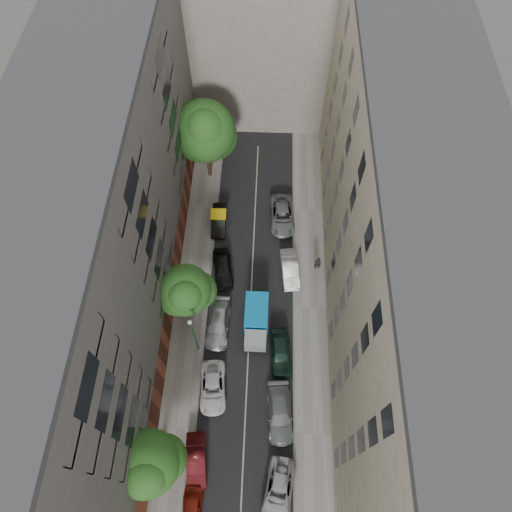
{
  "coord_description": "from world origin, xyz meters",
  "views": [
    {
      "loc": [
        1.15,
        -17.01,
        39.0
      ],
      "look_at": [
        0.43,
        1.88,
        6.0
      ],
      "focal_mm": 32.0,
      "sensor_mm": 36.0,
      "label": 1
    }
  ],
  "objects_px": {
    "car_right_2": "(281,352)",
    "tree_near": "(148,465)",
    "car_left_4": "(223,268)",
    "car_right_0": "(279,490)",
    "car_right_1": "(280,413)",
    "tarp_truck": "(256,321)",
    "tree_far": "(205,133)",
    "car_left_3": "(218,324)",
    "car_left_5": "(219,220)",
    "car_right_3": "(290,269)",
    "car_right_4": "(282,215)",
    "lamp_post": "(193,333)",
    "car_left_1": "(196,460)",
    "pedestrian": "(318,263)",
    "car_left_2": "(213,387)",
    "tree_mid": "(187,292)"
  },
  "relations": [
    {
      "from": "tarp_truck",
      "to": "car_left_2",
      "type": "bearing_deg",
      "value": -119.9
    },
    {
      "from": "tree_mid",
      "to": "car_left_2",
      "type": "bearing_deg",
      "value": -70.26
    },
    {
      "from": "car_left_2",
      "to": "car_right_3",
      "type": "bearing_deg",
      "value": 55.9
    },
    {
      "from": "car_right_0",
      "to": "car_right_3",
      "type": "distance_m",
      "value": 18.8
    },
    {
      "from": "car_left_4",
      "to": "tree_far",
      "type": "bearing_deg",
      "value": 91.14
    },
    {
      "from": "tree_mid",
      "to": "tree_far",
      "type": "bearing_deg",
      "value": 89.4
    },
    {
      "from": "tree_near",
      "to": "tarp_truck",
      "type": "bearing_deg",
      "value": 60.51
    },
    {
      "from": "tree_far",
      "to": "lamp_post",
      "type": "xyz_separation_m",
      "value": [
        0.64,
        -19.56,
        -2.34
      ]
    },
    {
      "from": "car_right_2",
      "to": "lamp_post",
      "type": "bearing_deg",
      "value": 172.7
    },
    {
      "from": "car_left_1",
      "to": "car_left_3",
      "type": "relative_size",
      "value": 0.85
    },
    {
      "from": "tarp_truck",
      "to": "tree_mid",
      "type": "bearing_deg",
      "value": 171.62
    },
    {
      "from": "car_right_0",
      "to": "tree_far",
      "type": "bearing_deg",
      "value": 113.37
    },
    {
      "from": "car_left_2",
      "to": "tree_mid",
      "type": "height_order",
      "value": "tree_mid"
    },
    {
      "from": "car_right_0",
      "to": "car_right_1",
      "type": "distance_m",
      "value": 5.5
    },
    {
      "from": "car_right_2",
      "to": "tree_near",
      "type": "bearing_deg",
      "value": -138.63
    },
    {
      "from": "car_left_3",
      "to": "pedestrian",
      "type": "distance_m",
      "value": 11.03
    },
    {
      "from": "car_right_1",
      "to": "car_right_3",
      "type": "relative_size",
      "value": 1.15
    },
    {
      "from": "car_right_1",
      "to": "car_left_3",
      "type": "bearing_deg",
      "value": 122.04
    },
    {
      "from": "tarp_truck",
      "to": "car_left_5",
      "type": "height_order",
      "value": "tarp_truck"
    },
    {
      "from": "car_left_1",
      "to": "car_left_5",
      "type": "bearing_deg",
      "value": 82.96
    },
    {
      "from": "car_left_1",
      "to": "pedestrian",
      "type": "xyz_separation_m",
      "value": [
        9.81,
        17.54,
        0.39
      ]
    },
    {
      "from": "lamp_post",
      "to": "pedestrian",
      "type": "distance_m",
      "value": 13.91
    },
    {
      "from": "tree_near",
      "to": "tree_mid",
      "type": "xyz_separation_m",
      "value": [
        1.1,
        13.13,
        -0.06
      ]
    },
    {
      "from": "tree_far",
      "to": "car_left_5",
      "type": "bearing_deg",
      "value": -77.05
    },
    {
      "from": "tree_mid",
      "to": "car_left_1",
      "type": "bearing_deg",
      "value": -82.58
    },
    {
      "from": "car_left_3",
      "to": "tree_far",
      "type": "height_order",
      "value": "tree_far"
    },
    {
      "from": "car_right_0",
      "to": "tree_near",
      "type": "height_order",
      "value": "tree_near"
    },
    {
      "from": "tarp_truck",
      "to": "car_left_3",
      "type": "relative_size",
      "value": 1.03
    },
    {
      "from": "car_right_1",
      "to": "pedestrian",
      "type": "relative_size",
      "value": 2.67
    },
    {
      "from": "car_right_0",
      "to": "car_right_4",
      "type": "distance_m",
      "value": 24.98
    },
    {
      "from": "tree_mid",
      "to": "tree_near",
      "type": "bearing_deg",
      "value": -94.81
    },
    {
      "from": "car_left_3",
      "to": "pedestrian",
      "type": "bearing_deg",
      "value": 37.17
    },
    {
      "from": "car_left_5",
      "to": "tree_near",
      "type": "bearing_deg",
      "value": -98.09
    },
    {
      "from": "car_right_0",
      "to": "car_right_4",
      "type": "height_order",
      "value": "car_right_4"
    },
    {
      "from": "tarp_truck",
      "to": "tree_far",
      "type": "xyz_separation_m",
      "value": [
        -5.63,
        17.25,
        5.17
      ]
    },
    {
      "from": "car_right_2",
      "to": "car_right_4",
      "type": "distance_m",
      "value": 14.4
    },
    {
      "from": "tarp_truck",
      "to": "car_right_4",
      "type": "bearing_deg",
      "value": 80.05
    },
    {
      "from": "tarp_truck",
      "to": "tree_near",
      "type": "distance_m",
      "value": 14.49
    },
    {
      "from": "lamp_post",
      "to": "car_right_2",
      "type": "bearing_deg",
      "value": -2.05
    },
    {
      "from": "car_left_3",
      "to": "car_right_0",
      "type": "xyz_separation_m",
      "value": [
        5.6,
        -12.98,
        -0.07
      ]
    },
    {
      "from": "car_left_1",
      "to": "car_right_2",
      "type": "height_order",
      "value": "car_right_2"
    },
    {
      "from": "car_left_4",
      "to": "car_right_0",
      "type": "height_order",
      "value": "car_left_4"
    },
    {
      "from": "pedestrian",
      "to": "car_right_1",
      "type": "bearing_deg",
      "value": 75.26
    },
    {
      "from": "tree_far",
      "to": "car_right_4",
      "type": "bearing_deg",
      "value": -34.69
    },
    {
      "from": "lamp_post",
      "to": "car_left_5",
      "type": "bearing_deg",
      "value": 86.61
    },
    {
      "from": "car_right_2",
      "to": "car_right_3",
      "type": "height_order",
      "value": "car_right_2"
    },
    {
      "from": "car_left_1",
      "to": "car_left_2",
      "type": "xyz_separation_m",
      "value": [
        0.8,
        5.6,
        -0.04
      ]
    },
    {
      "from": "car_left_2",
      "to": "car_right_1",
      "type": "distance_m",
      "value": 5.91
    },
    {
      "from": "tree_mid",
      "to": "car_left_4",
      "type": "bearing_deg",
      "value": 62.03
    },
    {
      "from": "car_right_1",
      "to": "car_right_3",
      "type": "bearing_deg",
      "value": 81.79
    }
  ]
}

